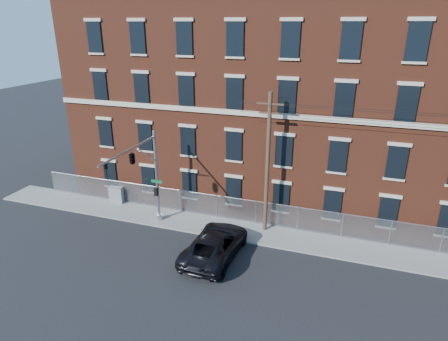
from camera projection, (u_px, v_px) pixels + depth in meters
The scene contains 8 objects.
ground at pixel (212, 269), 23.70m from camera, with size 140.00×140.00×0.00m, color black.
sidewalk at pixel (415, 260), 24.50m from camera, with size 65.00×3.00×0.12m, color gray.
mill_building at pixel (420, 107), 29.47m from camera, with size 55.30×14.32×16.30m.
chain_link_fence at pixel (416, 236), 25.29m from camera, with size 59.06×0.06×1.85m.
traffic_signal_mast at pixel (139, 165), 25.48m from camera, with size 0.90×6.75×7.00m.
utility_pole_near at pixel (268, 162), 26.12m from camera, with size 1.80×0.28×10.00m.
pickup_truck at pixel (215, 244), 24.72m from camera, with size 2.90×6.30×1.75m, color black.
utility_cabinet at pixel (116, 195), 31.93m from camera, with size 1.11×0.55×1.38m, color gray.
Camera 1 is at (7.07, -18.62, 14.22)m, focal length 30.73 mm.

